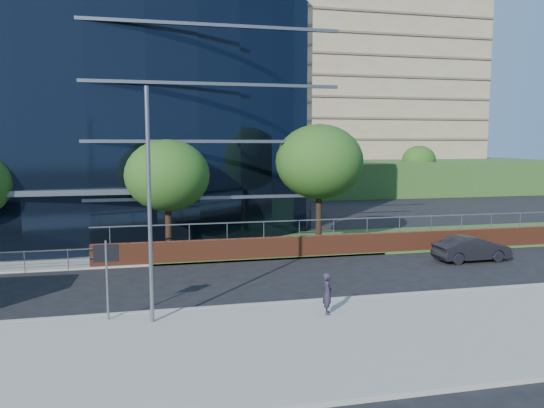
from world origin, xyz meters
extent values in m
cube|color=#2D511E|center=(24.00, 11.00, 0.06)|extent=(36.00, 8.00, 0.12)
cube|color=black|center=(-4.00, 24.00, 8.00)|extent=(38.00, 16.00, 16.00)
cube|color=brown|center=(20.00, 7.30, 0.60)|extent=(34.00, 0.40, 1.20)
cube|color=slate|center=(20.00, 7.30, 2.08)|extent=(34.00, 0.06, 0.06)
cube|color=#2D511E|center=(32.00, 56.00, 2.00)|extent=(60.00, 42.00, 4.00)
cube|color=gray|center=(32.00, 58.00, 17.00)|extent=(50.00, 12.00, 26.00)
cylinder|color=slate|center=(4.50, -1.60, 1.55)|extent=(0.08, 0.08, 2.80)
cube|color=black|center=(4.50, -1.58, 2.50)|extent=(0.85, 0.06, 0.60)
cylinder|color=black|center=(7.00, 9.00, 1.54)|extent=(0.36, 0.36, 3.08)
ellipsoid|color=#264A15|center=(7.00, 9.00, 4.55)|extent=(4.62, 4.62, 3.93)
cylinder|color=black|center=(16.00, 10.00, 1.76)|extent=(0.36, 0.36, 3.52)
ellipsoid|color=#264A15|center=(16.00, 10.00, 5.20)|extent=(5.28, 5.28, 4.49)
cylinder|color=black|center=(24.00, 40.00, 1.54)|extent=(0.36, 0.36, 3.08)
ellipsoid|color=#264A15|center=(24.00, 40.00, 4.55)|extent=(4.62, 4.62, 3.93)
cylinder|color=black|center=(40.00, 42.00, 1.43)|extent=(0.36, 0.36, 2.86)
ellipsoid|color=#264A15|center=(40.00, 42.00, 4.23)|extent=(4.29, 4.29, 3.65)
cylinder|color=slate|center=(6.00, -2.20, 4.15)|extent=(0.14, 0.14, 8.00)
cube|color=slate|center=(6.00, -1.85, 8.05)|extent=(0.15, 0.70, 0.12)
imported|color=black|center=(22.77, 4.37, 0.68)|extent=(4.15, 1.55, 1.35)
imported|color=#251F2F|center=(12.18, -2.75, 0.90)|extent=(0.50, 0.63, 1.51)
camera|label=1|loc=(6.00, -20.38, 6.25)|focal=35.00mm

